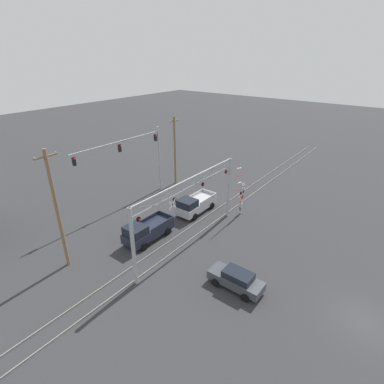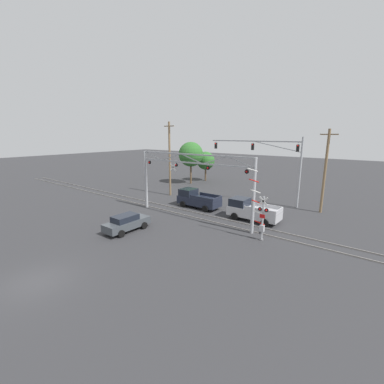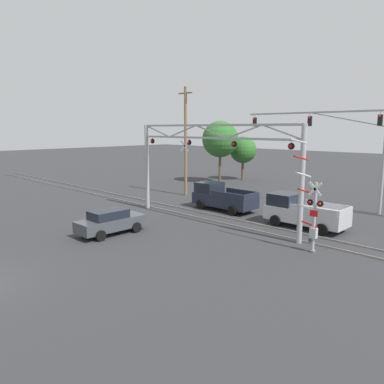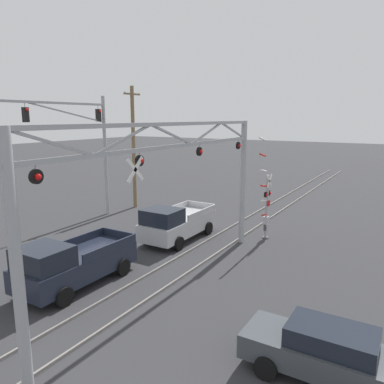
{
  "view_description": "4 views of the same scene",
  "coord_description": "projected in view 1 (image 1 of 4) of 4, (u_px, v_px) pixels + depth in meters",
  "views": [
    {
      "loc": [
        -18.94,
        0.35,
        16.78
      ],
      "look_at": [
        2.32,
        16.79,
        4.21
      ],
      "focal_mm": 28.0,
      "sensor_mm": 36.0,
      "label": 1
    },
    {
      "loc": [
        15.96,
        -5.28,
        8.74
      ],
      "look_at": [
        0.22,
        15.1,
        2.92
      ],
      "focal_mm": 24.0,
      "sensor_mm": 36.0,
      "label": 2
    },
    {
      "loc": [
        17.02,
        -3.95,
        6.55
      ],
      "look_at": [
        -0.31,
        13.81,
        2.31
      ],
      "focal_mm": 35.0,
      "sensor_mm": 36.0,
      "label": 3
    },
    {
      "loc": [
        -12.05,
        7.15,
        7.0
      ],
      "look_at": [
        2.08,
        15.68,
        3.7
      ],
      "focal_mm": 35.0,
      "sensor_mm": 36.0,
      "label": 4
    }
  ],
  "objects": [
    {
      "name": "rail_track_far",
      "position": [
        176.0,
        237.0,
        29.88
      ],
      "size": [
        80.0,
        0.08,
        0.1
      ],
      "primitive_type": "cube",
      "color": "gray",
      "rests_on": "ground_plane"
    },
    {
      "name": "ground_plane",
      "position": [
        365.0,
        322.0,
        20.49
      ],
      "size": [
        200.0,
        200.0,
        0.0
      ],
      "primitive_type": "plane",
      "color": "#303033"
    },
    {
      "name": "utility_pole_right",
      "position": [
        175.0,
        150.0,
        40.3
      ],
      "size": [
        1.8,
        0.28,
        9.32
      ],
      "color": "brown",
      "rests_on": "ground_plane"
    },
    {
      "name": "crossing_signal_mast",
      "position": [
        241.0,
        198.0,
        33.37
      ],
      "size": [
        2.01,
        0.35,
        6.0
      ],
      "color": "#9EA0A5",
      "rests_on": "ground_plane"
    },
    {
      "name": "pickup_truck_lead",
      "position": [
        146.0,
        231.0,
        29.13
      ],
      "size": [
        5.31,
        2.36,
        2.14
      ],
      "color": "#1E2333",
      "rests_on": "ground_plane"
    },
    {
      "name": "pickup_truck_following",
      "position": [
        195.0,
        205.0,
        34.14
      ],
      "size": [
        5.3,
        2.36,
        2.14
      ],
      "color": "#B7B7BC",
      "rests_on": "ground_plane"
    },
    {
      "name": "rail_track_near",
      "position": [
        187.0,
        242.0,
        29.09
      ],
      "size": [
        80.0,
        0.08,
        0.1
      ],
      "primitive_type": "cube",
      "color": "gray",
      "rests_on": "ground_plane"
    },
    {
      "name": "utility_pole_left",
      "position": [
        57.0,
        210.0,
        23.87
      ],
      "size": [
        1.8,
        0.28,
        10.44
      ],
      "color": "brown",
      "rests_on": "ground_plane"
    },
    {
      "name": "sedan_waiting",
      "position": [
        236.0,
        279.0,
        23.21
      ],
      "size": [
        1.92,
        4.37,
        1.55
      ],
      "color": "#3D4247",
      "rests_on": "ground_plane"
    },
    {
      "name": "traffic_signal_span",
      "position": [
        141.0,
        152.0,
        35.95
      ],
      "size": [
        12.44,
        0.39,
        8.46
      ],
      "color": "#9EA0A5",
      "rests_on": "ground_plane"
    },
    {
      "name": "crossing_gantry",
      "position": [
        189.0,
        203.0,
        27.07
      ],
      "size": [
        14.1,
        0.31,
        6.82
      ],
      "color": "#9EA0A5",
      "rests_on": "ground_plane"
    }
  ]
}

